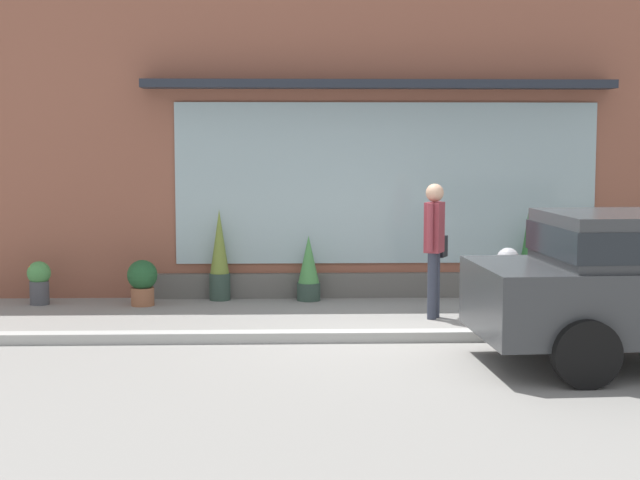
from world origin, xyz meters
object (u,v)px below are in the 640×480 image
at_px(pedestrian_with_handbag, 435,240).
at_px(potted_plant_low_front, 635,264).
at_px(potted_plant_near_hydrant, 309,269).
at_px(fire_hydrant, 507,286).
at_px(potted_plant_window_left, 527,257).
at_px(potted_plant_window_right, 39,281).
at_px(potted_plant_doorstep, 220,257).
at_px(potted_plant_by_entrance, 142,281).

distance_m(pedestrian_with_handbag, potted_plant_low_front, 3.30).
bearing_deg(pedestrian_with_handbag, potted_plant_near_hydrant, 73.12).
xyz_separation_m(fire_hydrant, potted_plant_near_hydrant, (-2.46, 1.92, -0.04)).
bearing_deg(pedestrian_with_handbag, potted_plant_window_left, -20.47).
height_order(potted_plant_low_front, potted_plant_window_right, potted_plant_low_front).
relative_size(fire_hydrant, potted_plant_doorstep, 0.74).
xyz_separation_m(pedestrian_with_handbag, potted_plant_window_left, (1.60, 1.56, -0.42)).
relative_size(potted_plant_window_right, potted_plant_near_hydrant, 0.65).
distance_m(potted_plant_window_left, potted_plant_by_entrance, 5.57).
bearing_deg(potted_plant_doorstep, potted_plant_window_right, -173.05).
xyz_separation_m(potted_plant_window_left, potted_plant_near_hydrant, (-3.21, -0.10, -0.15)).
height_order(pedestrian_with_handbag, potted_plant_doorstep, pedestrian_with_handbag).
bearing_deg(potted_plant_by_entrance, potted_plant_low_front, 0.59).
bearing_deg(potted_plant_low_front, potted_plant_window_right, 179.57).
height_order(potted_plant_window_left, potted_plant_near_hydrant, potted_plant_window_left).
bearing_deg(potted_plant_near_hydrant, potted_plant_window_left, 1.80).
bearing_deg(potted_plant_near_hydrant, potted_plant_by_entrance, -171.27).
relative_size(potted_plant_low_front, potted_plant_by_entrance, 1.49).
bearing_deg(fire_hydrant, potted_plant_window_left, 69.67).
bearing_deg(potted_plant_window_left, potted_plant_doorstep, -179.79).
bearing_deg(potted_plant_doorstep, fire_hydrant, -28.11).
relative_size(potted_plant_low_front, potted_plant_window_right, 1.57).
relative_size(potted_plant_doorstep, potted_plant_near_hydrant, 1.40).
bearing_deg(potted_plant_near_hydrant, fire_hydrant, -37.94).
xyz_separation_m(potted_plant_window_right, potted_plant_near_hydrant, (3.81, 0.22, 0.11)).
relative_size(potted_plant_window_right, potted_plant_window_left, 0.48).
bearing_deg(potted_plant_by_entrance, potted_plant_near_hydrant, 8.73).
height_order(potted_plant_window_right, potted_plant_near_hydrant, potted_plant_near_hydrant).
relative_size(fire_hydrant, potted_plant_window_right, 1.58).
bearing_deg(potted_plant_low_front, potted_plant_window_left, 165.04).
bearing_deg(potted_plant_near_hydrant, potted_plant_window_right, -176.65).
xyz_separation_m(fire_hydrant, potted_plant_low_front, (2.20, 1.63, 0.05)).
bearing_deg(potted_plant_low_front, pedestrian_with_handbag, -159.03).
bearing_deg(fire_hydrant, potted_plant_low_front, 36.59).
distance_m(potted_plant_low_front, potted_plant_by_entrance, 6.99).
xyz_separation_m(potted_plant_low_front, potted_plant_near_hydrant, (-4.65, 0.29, -0.09)).
bearing_deg(fire_hydrant, pedestrian_with_handbag, 151.68).
bearing_deg(potted_plant_window_left, potted_plant_near_hydrant, -178.20).
bearing_deg(potted_plant_by_entrance, pedestrian_with_handbag, -15.56).
bearing_deg(potted_plant_doorstep, pedestrian_with_handbag, -28.05).
height_order(fire_hydrant, potted_plant_window_right, fire_hydrant).
relative_size(fire_hydrant, pedestrian_with_handbag, 0.55).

